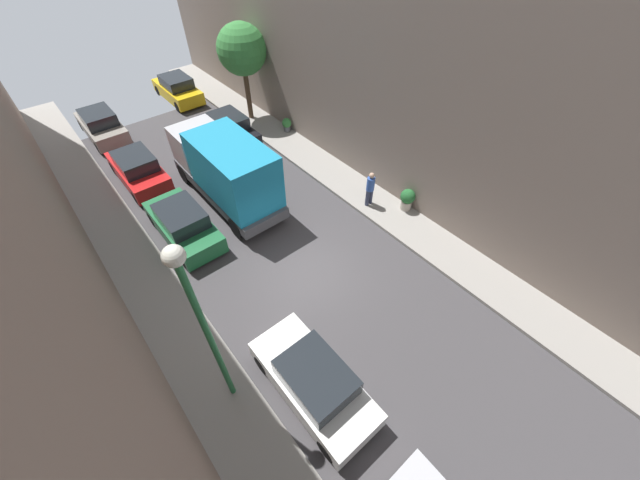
# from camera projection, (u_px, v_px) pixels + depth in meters

# --- Properties ---
(ground) EXTENTS (32.00, 32.00, 0.00)m
(ground) POSITION_uv_depth(u_px,v_px,m) (307.00, 272.00, 14.26)
(ground) COLOR #423F42
(sidewalk_left) EXTENTS (2.00, 44.00, 0.15)m
(sidewalk_left) POSITION_uv_depth(u_px,v_px,m) (188.00, 346.00, 11.99)
(sidewalk_left) COLOR gray
(sidewalk_left) RESTS_ON ground
(sidewalk_right) EXTENTS (2.00, 44.00, 0.15)m
(sidewalk_right) POSITION_uv_depth(u_px,v_px,m) (393.00, 215.00, 16.42)
(sidewalk_right) COLOR gray
(sidewalk_right) RESTS_ON ground
(parked_car_left_2) EXTENTS (1.78, 4.20, 1.57)m
(parked_car_left_2) POSITION_uv_depth(u_px,v_px,m) (314.00, 382.00, 10.53)
(parked_car_left_2) COLOR white
(parked_car_left_2) RESTS_ON ground
(parked_car_left_3) EXTENTS (1.78, 4.20, 1.57)m
(parked_car_left_3) POSITION_uv_depth(u_px,v_px,m) (183.00, 224.00, 15.10)
(parked_car_left_3) COLOR #1E6638
(parked_car_left_3) RESTS_ON ground
(parked_car_left_4) EXTENTS (1.78, 4.20, 1.57)m
(parked_car_left_4) POSITION_uv_depth(u_px,v_px,m) (138.00, 169.00, 17.78)
(parked_car_left_4) COLOR red
(parked_car_left_4) RESTS_ON ground
(parked_car_left_5) EXTENTS (1.78, 4.20, 1.57)m
(parked_car_left_5) POSITION_uv_depth(u_px,v_px,m) (101.00, 125.00, 20.74)
(parked_car_left_5) COLOR gray
(parked_car_left_5) RESTS_ON ground
(parked_car_right_1) EXTENTS (1.78, 4.20, 1.57)m
(parked_car_right_1) POSITION_uv_depth(u_px,v_px,m) (229.00, 129.00, 20.47)
(parked_car_right_1) COLOR black
(parked_car_right_1) RESTS_ON ground
(parked_car_right_2) EXTENTS (1.78, 4.20, 1.57)m
(parked_car_right_2) POSITION_uv_depth(u_px,v_px,m) (178.00, 89.00, 24.02)
(parked_car_right_2) COLOR gold
(parked_car_right_2) RESTS_ON ground
(delivery_truck) EXTENTS (2.26, 6.60, 3.38)m
(delivery_truck) POSITION_uv_depth(u_px,v_px,m) (226.00, 169.00, 15.97)
(delivery_truck) COLOR #4C4C51
(delivery_truck) RESTS_ON ground
(pedestrian) EXTENTS (0.40, 0.36, 1.72)m
(pedestrian) POSITION_uv_depth(u_px,v_px,m) (370.00, 188.00, 16.20)
(pedestrian) COLOR #2D334C
(pedestrian) RESTS_ON sidewalk_right
(street_tree_1) EXTENTS (2.71, 2.71, 5.28)m
(street_tree_1) POSITION_uv_depth(u_px,v_px,m) (242.00, 50.00, 19.76)
(street_tree_1) COLOR brown
(street_tree_1) RESTS_ON sidewalk_right
(potted_plant_0) EXTENTS (0.66, 0.66, 1.04)m
(potted_plant_0) POSITION_uv_depth(u_px,v_px,m) (407.00, 199.00, 16.23)
(potted_plant_0) COLOR #B2A899
(potted_plant_0) RESTS_ON sidewalk_right
(potted_plant_2) EXTENTS (0.54, 0.54, 0.77)m
(potted_plant_2) POSITION_uv_depth(u_px,v_px,m) (287.00, 124.00, 21.12)
(potted_plant_2) COLOR slate
(potted_plant_2) RESTS_ON sidewalk_right
(lamp_post) EXTENTS (0.44, 0.44, 6.37)m
(lamp_post) POSITION_uv_depth(u_px,v_px,m) (201.00, 318.00, 7.94)
(lamp_post) COLOR #26723F
(lamp_post) RESTS_ON sidewalk_left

